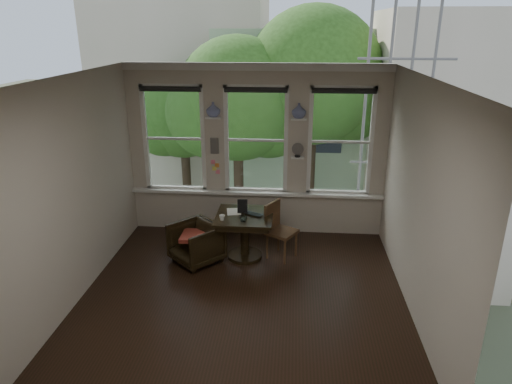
# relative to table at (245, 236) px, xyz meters

# --- Properties ---
(ground) EXTENTS (4.50, 4.50, 0.00)m
(ground) POSITION_rel_table_xyz_m (0.09, -1.13, -0.38)
(ground) COLOR black
(ground) RESTS_ON ground
(ceiling) EXTENTS (4.50, 4.50, 0.00)m
(ceiling) POSITION_rel_table_xyz_m (0.09, -1.13, 2.62)
(ceiling) COLOR silver
(ceiling) RESTS_ON ground
(wall_back) EXTENTS (4.50, 0.00, 4.50)m
(wall_back) POSITION_rel_table_xyz_m (0.09, 1.12, 1.12)
(wall_back) COLOR beige
(wall_back) RESTS_ON ground
(wall_front) EXTENTS (4.50, 0.00, 4.50)m
(wall_front) POSITION_rel_table_xyz_m (0.09, -3.38, 1.12)
(wall_front) COLOR beige
(wall_front) RESTS_ON ground
(wall_left) EXTENTS (0.00, 4.50, 4.50)m
(wall_left) POSITION_rel_table_xyz_m (-2.16, -1.13, 1.12)
(wall_left) COLOR beige
(wall_left) RESTS_ON ground
(wall_right) EXTENTS (0.00, 4.50, 4.50)m
(wall_right) POSITION_rel_table_xyz_m (2.34, -1.13, 1.12)
(wall_right) COLOR beige
(wall_right) RESTS_ON ground
(window_left) EXTENTS (1.10, 0.12, 1.90)m
(window_left) POSITION_rel_table_xyz_m (-1.36, 1.12, 1.32)
(window_left) COLOR white
(window_left) RESTS_ON ground
(window_center) EXTENTS (1.10, 0.12, 1.90)m
(window_center) POSITION_rel_table_xyz_m (0.09, 1.12, 1.32)
(window_center) COLOR white
(window_center) RESTS_ON ground
(window_right) EXTENTS (1.10, 0.12, 1.90)m
(window_right) POSITION_rel_table_xyz_m (1.54, 1.12, 1.32)
(window_right) COLOR white
(window_right) RESTS_ON ground
(shelf_left) EXTENTS (0.26, 0.16, 0.03)m
(shelf_left) POSITION_rel_table_xyz_m (-0.63, 1.02, 1.73)
(shelf_left) COLOR white
(shelf_left) RESTS_ON ground
(shelf_right) EXTENTS (0.26, 0.16, 0.03)m
(shelf_right) POSITION_rel_table_xyz_m (0.82, 1.02, 1.73)
(shelf_right) COLOR white
(shelf_right) RESTS_ON ground
(intercom) EXTENTS (0.14, 0.06, 0.28)m
(intercom) POSITION_rel_table_xyz_m (-0.63, 1.05, 1.23)
(intercom) COLOR #59544F
(intercom) RESTS_ON ground
(sticky_notes) EXTENTS (0.16, 0.01, 0.24)m
(sticky_notes) POSITION_rel_table_xyz_m (-0.63, 1.06, 0.88)
(sticky_notes) COLOR pink
(sticky_notes) RESTS_ON ground
(desk_fan) EXTENTS (0.20, 0.20, 0.24)m
(desk_fan) POSITION_rel_table_xyz_m (0.82, 1.00, 1.16)
(desk_fan) COLOR #59544F
(desk_fan) RESTS_ON ground
(vase_left) EXTENTS (0.24, 0.24, 0.25)m
(vase_left) POSITION_rel_table_xyz_m (-0.63, 1.02, 1.86)
(vase_left) COLOR silver
(vase_left) RESTS_ON shelf_left
(vase_right) EXTENTS (0.24, 0.24, 0.25)m
(vase_right) POSITION_rel_table_xyz_m (0.82, 1.02, 1.86)
(vase_right) COLOR silver
(vase_right) RESTS_ON shelf_right
(table) EXTENTS (0.90, 0.90, 0.75)m
(table) POSITION_rel_table_xyz_m (0.00, 0.00, 0.00)
(table) COLOR black
(table) RESTS_ON ground
(armchair_left) EXTENTS (0.99, 0.99, 0.65)m
(armchair_left) POSITION_rel_table_xyz_m (-0.75, -0.21, -0.05)
(armchair_left) COLOR black
(armchair_left) RESTS_ON ground
(cushion_red) EXTENTS (0.45, 0.45, 0.06)m
(cushion_red) POSITION_rel_table_xyz_m (-0.75, -0.21, 0.08)
(cushion_red) COLOR maroon
(cushion_red) RESTS_ON armchair_left
(side_chair_right) EXTENTS (0.58, 0.58, 0.92)m
(side_chair_right) POSITION_rel_table_xyz_m (0.60, 0.05, 0.09)
(side_chair_right) COLOR #402517
(side_chair_right) RESTS_ON ground
(laptop) EXTENTS (0.36, 0.31, 0.02)m
(laptop) POSITION_rel_table_xyz_m (0.12, -0.03, 0.39)
(laptop) COLOR black
(laptop) RESTS_ON table
(mug) EXTENTS (0.10, 0.10, 0.09)m
(mug) POSITION_rel_table_xyz_m (-0.32, -0.24, 0.42)
(mug) COLOR white
(mug) RESTS_ON table
(drinking_glass) EXTENTS (0.14, 0.14, 0.09)m
(drinking_glass) POSITION_rel_table_xyz_m (0.01, -0.25, 0.42)
(drinking_glass) COLOR white
(drinking_glass) RESTS_ON table
(tablet) EXTENTS (0.17, 0.09, 0.22)m
(tablet) POSITION_rel_table_xyz_m (-0.04, 0.10, 0.48)
(tablet) COLOR black
(tablet) RESTS_ON table
(papers) EXTENTS (0.27, 0.33, 0.00)m
(papers) POSITION_rel_table_xyz_m (-0.18, 0.12, 0.38)
(papers) COLOR silver
(papers) RESTS_ON table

